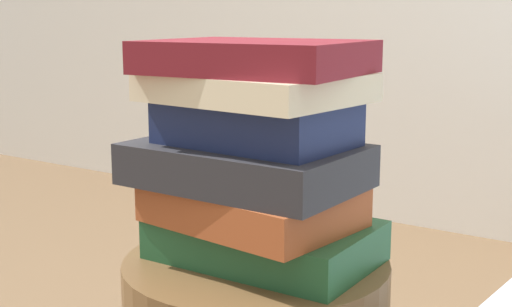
{
  "coord_description": "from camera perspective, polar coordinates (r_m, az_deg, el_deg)",
  "views": [
    {
      "loc": [
        0.5,
        -0.75,
        0.86
      ],
      "look_at": [
        0.0,
        0.0,
        0.69
      ],
      "focal_mm": 49.34,
      "sensor_mm": 36.0,
      "label": 1
    }
  ],
  "objects": [
    {
      "name": "book_charcoal",
      "position": [
        0.92,
        -0.88,
        -0.92
      ],
      "size": [
        0.3,
        0.2,
        0.05
      ],
      "primitive_type": "cube",
      "rotation": [
        0.0,
        0.0,
        -0.02
      ],
      "color": "#28282D",
      "rests_on": "book_rust"
    },
    {
      "name": "book_navy",
      "position": [
        0.92,
        0.19,
        2.53
      ],
      "size": [
        0.24,
        0.17,
        0.06
      ],
      "primitive_type": "cube",
      "rotation": [
        0.0,
        0.0,
        -0.05
      ],
      "color": "#19234C",
      "rests_on": "book_charcoal"
    },
    {
      "name": "book_rust",
      "position": [
        0.93,
        -0.1,
        -4.21
      ],
      "size": [
        0.27,
        0.21,
        0.05
      ],
      "primitive_type": "cube",
      "rotation": [
        0.0,
        0.0,
        -0.12
      ],
      "color": "#994723",
      "rests_on": "book_forest"
    },
    {
      "name": "book_maroon",
      "position": [
        0.91,
        0.14,
        7.86
      ],
      "size": [
        0.28,
        0.22,
        0.04
      ],
      "primitive_type": "cube",
      "rotation": [
        0.0,
        0.0,
        0.07
      ],
      "color": "maroon",
      "rests_on": "book_cream"
    },
    {
      "name": "book_forest",
      "position": [
        0.96,
        0.74,
        -7.0
      ],
      "size": [
        0.29,
        0.19,
        0.05
      ],
      "primitive_type": "cube",
      "rotation": [
        0.0,
        0.0,
        0.01
      ],
      "color": "#1E512D",
      "rests_on": "side_table"
    },
    {
      "name": "book_cream",
      "position": [
        0.91,
        0.35,
        5.41
      ],
      "size": [
        0.27,
        0.23,
        0.04
      ],
      "primitive_type": "cube",
      "rotation": [
        0.0,
        0.0,
        -0.09
      ],
      "color": "beige",
      "rests_on": "book_navy"
    }
  ]
}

